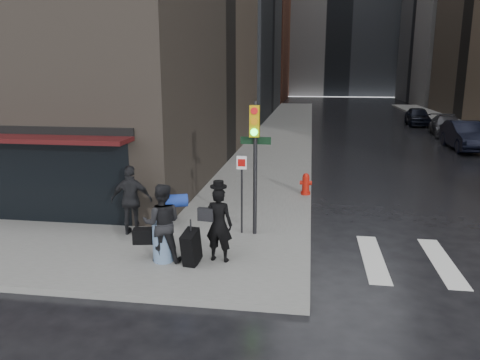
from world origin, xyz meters
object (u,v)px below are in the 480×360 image
object	(u,v)px
man_jeans	(162,223)
traffic_light	(254,151)
fire_hydrant	(306,185)
parked_car_2	(466,136)
man_overcoat	(213,228)
man_greycoat	(132,200)
parked_car_4	(418,116)
parked_car_3	(447,126)

from	to	relation	value
man_jeans	traffic_light	world-z (taller)	traffic_light
man_jeans	fire_hydrant	xyz separation A→B (m)	(3.18, 6.46, -0.58)
traffic_light	fire_hydrant	world-z (taller)	traffic_light
traffic_light	parked_car_2	size ratio (longest dim) A/B	0.72
man_overcoat	man_greycoat	size ratio (longest dim) A/B	1.03
parked_car_4	man_overcoat	bearing A→B (deg)	-106.24
man_jeans	parked_car_4	xyz separation A→B (m)	(11.93, 30.36, -0.34)
man_overcoat	traffic_light	bearing A→B (deg)	-101.79
traffic_light	fire_hydrant	xyz separation A→B (m)	(1.33, 4.39, -1.94)
man_greycoat	parked_car_4	bearing A→B (deg)	-121.55
man_overcoat	parked_car_4	bearing A→B (deg)	-101.90
man_overcoat	man_jeans	distance (m)	1.17
fire_hydrant	parked_car_2	distance (m)	14.81
traffic_light	parked_car_2	bearing A→B (deg)	58.13
parked_car_2	traffic_light	bearing A→B (deg)	-122.27
parked_car_3	parked_car_4	world-z (taller)	parked_car_4
parked_car_2	parked_car_3	xyz separation A→B (m)	(0.55, 6.02, -0.12)
man_jeans	parked_car_4	bearing A→B (deg)	-122.63
man_jeans	traffic_light	xyz separation A→B (m)	(1.84, 2.07, 1.36)
man_greycoat	parked_car_2	world-z (taller)	man_greycoat
man_overcoat	man_greycoat	world-z (taller)	man_overcoat
parked_car_2	man_jeans	bearing A→B (deg)	-123.48
parked_car_3	parked_car_4	bearing A→B (deg)	102.05
man_overcoat	parked_car_3	size ratio (longest dim) A/B	0.41
man_overcoat	fire_hydrant	bearing A→B (deg)	-99.98
fire_hydrant	parked_car_3	bearing A→B (deg)	62.23
man_overcoat	parked_car_4	world-z (taller)	man_overcoat
man_overcoat	fire_hydrant	world-z (taller)	man_overcoat
parked_car_3	man_overcoat	bearing A→B (deg)	-109.56
fire_hydrant	parked_car_4	xyz separation A→B (m)	(8.75, 23.90, 0.24)
parked_car_3	parked_car_4	xyz separation A→B (m)	(-0.67, 6.02, 0.05)
parked_car_4	parked_car_3	bearing A→B (deg)	-80.31
man_overcoat	traffic_light	world-z (taller)	traffic_light
fire_hydrant	parked_car_3	xyz separation A→B (m)	(9.42, 17.88, 0.19)
man_jeans	fire_hydrant	size ratio (longest dim) A/B	2.39
man_greycoat	man_overcoat	bearing A→B (deg)	142.41
man_greycoat	parked_car_4	distance (m)	31.64
man_jeans	parked_car_2	bearing A→B (deg)	-134.50
parked_car_2	parked_car_4	bearing A→B (deg)	90.37
man_greycoat	parked_car_3	bearing A→B (deg)	-128.30
parked_car_2	parked_car_4	size ratio (longest dim) A/B	1.14
man_overcoat	parked_car_3	bearing A→B (deg)	-107.58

